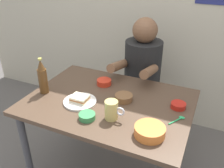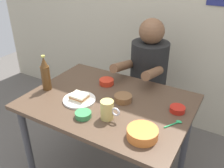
{
  "view_description": "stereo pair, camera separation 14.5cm",
  "coord_description": "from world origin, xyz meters",
  "px_view_note": "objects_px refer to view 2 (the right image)",
  "views": [
    {
      "loc": [
        0.59,
        -1.26,
        1.61
      ],
      "look_at": [
        0.0,
        0.05,
        0.84
      ],
      "focal_mm": 38.78,
      "sensor_mm": 36.0,
      "label": 1
    },
    {
      "loc": [
        0.72,
        -1.19,
        1.61
      ],
      "look_at": [
        0.0,
        0.05,
        0.84
      ],
      "focal_mm": 38.78,
      "sensor_mm": 36.0,
      "label": 2
    }
  ],
  "objects_px": {
    "person_seated": "(149,66)",
    "sandwich": "(79,97)",
    "beer_mug": "(107,110)",
    "condiment_bowl_brown": "(123,98)",
    "stool": "(146,106)",
    "beer_bottle": "(45,74)",
    "dining_table": "(108,111)",
    "plate_orange": "(79,100)"
  },
  "relations": [
    {
      "from": "beer_bottle",
      "to": "plate_orange",
      "type": "bearing_deg",
      "value": -2.61
    },
    {
      "from": "condiment_bowl_brown",
      "to": "plate_orange",
      "type": "bearing_deg",
      "value": -149.95
    },
    {
      "from": "person_seated",
      "to": "beer_bottle",
      "type": "xyz_separation_m",
      "value": [
        -0.5,
        -0.71,
        0.09
      ]
    },
    {
      "from": "sandwich",
      "to": "stool",
      "type": "bearing_deg",
      "value": 74.97
    },
    {
      "from": "person_seated",
      "to": "beer_bottle",
      "type": "height_order",
      "value": "person_seated"
    },
    {
      "from": "dining_table",
      "to": "plate_orange",
      "type": "height_order",
      "value": "plate_orange"
    },
    {
      "from": "stool",
      "to": "person_seated",
      "type": "xyz_separation_m",
      "value": [
        -0.0,
        -0.01,
        0.42
      ]
    },
    {
      "from": "dining_table",
      "to": "beer_bottle",
      "type": "relative_size",
      "value": 4.2
    },
    {
      "from": "stool",
      "to": "person_seated",
      "type": "height_order",
      "value": "person_seated"
    },
    {
      "from": "dining_table",
      "to": "stool",
      "type": "relative_size",
      "value": 2.44
    },
    {
      "from": "sandwich",
      "to": "beer_bottle",
      "type": "relative_size",
      "value": 0.42
    },
    {
      "from": "dining_table",
      "to": "beer_mug",
      "type": "distance_m",
      "value": 0.26
    },
    {
      "from": "beer_mug",
      "to": "person_seated",
      "type": "bearing_deg",
      "value": 94.94
    },
    {
      "from": "person_seated",
      "to": "beer_bottle",
      "type": "relative_size",
      "value": 2.75
    },
    {
      "from": "dining_table",
      "to": "condiment_bowl_brown",
      "type": "xyz_separation_m",
      "value": [
        0.09,
        0.04,
        0.12
      ]
    },
    {
      "from": "beer_mug",
      "to": "condiment_bowl_brown",
      "type": "distance_m",
      "value": 0.22
    },
    {
      "from": "sandwich",
      "to": "plate_orange",
      "type": "bearing_deg",
      "value": -153.43
    },
    {
      "from": "dining_table",
      "to": "person_seated",
      "type": "xyz_separation_m",
      "value": [
        0.03,
        0.62,
        0.12
      ]
    },
    {
      "from": "stool",
      "to": "beer_mug",
      "type": "distance_m",
      "value": 0.93
    },
    {
      "from": "dining_table",
      "to": "sandwich",
      "type": "xyz_separation_m",
      "value": [
        -0.16,
        -0.11,
        0.13
      ]
    },
    {
      "from": "beer_mug",
      "to": "condiment_bowl_brown",
      "type": "height_order",
      "value": "beer_mug"
    },
    {
      "from": "stool",
      "to": "beer_bottle",
      "type": "relative_size",
      "value": 1.72
    },
    {
      "from": "dining_table",
      "to": "condiment_bowl_brown",
      "type": "height_order",
      "value": "condiment_bowl_brown"
    },
    {
      "from": "sandwich",
      "to": "condiment_bowl_brown",
      "type": "distance_m",
      "value": 0.29
    },
    {
      "from": "dining_table",
      "to": "condiment_bowl_brown",
      "type": "relative_size",
      "value": 9.17
    },
    {
      "from": "beer_mug",
      "to": "condiment_bowl_brown",
      "type": "relative_size",
      "value": 1.05
    },
    {
      "from": "plate_orange",
      "to": "beer_mug",
      "type": "xyz_separation_m",
      "value": [
        0.27,
        -0.07,
        0.05
      ]
    },
    {
      "from": "beer_mug",
      "to": "condiment_bowl_brown",
      "type": "bearing_deg",
      "value": 93.14
    },
    {
      "from": "plate_orange",
      "to": "beer_mug",
      "type": "bearing_deg",
      "value": -15.46
    },
    {
      "from": "beer_bottle",
      "to": "beer_mug",
      "type": "bearing_deg",
      "value": -8.75
    },
    {
      "from": "dining_table",
      "to": "person_seated",
      "type": "bearing_deg",
      "value": 86.84
    },
    {
      "from": "sandwich",
      "to": "beer_bottle",
      "type": "xyz_separation_m",
      "value": [
        -0.3,
        0.01,
        0.09
      ]
    },
    {
      "from": "sandwich",
      "to": "beer_bottle",
      "type": "distance_m",
      "value": 0.31
    },
    {
      "from": "condiment_bowl_brown",
      "to": "beer_bottle",
      "type": "bearing_deg",
      "value": -166.5
    },
    {
      "from": "person_seated",
      "to": "sandwich",
      "type": "height_order",
      "value": "person_seated"
    },
    {
      "from": "stool",
      "to": "person_seated",
      "type": "bearing_deg",
      "value": -90.0
    },
    {
      "from": "person_seated",
      "to": "beer_mug",
      "type": "distance_m",
      "value": 0.8
    },
    {
      "from": "plate_orange",
      "to": "sandwich",
      "type": "relative_size",
      "value": 2.0
    },
    {
      "from": "condiment_bowl_brown",
      "to": "person_seated",
      "type": "bearing_deg",
      "value": 95.63
    },
    {
      "from": "dining_table",
      "to": "sandwich",
      "type": "height_order",
      "value": "sandwich"
    },
    {
      "from": "beer_mug",
      "to": "stool",
      "type": "bearing_deg",
      "value": 94.87
    },
    {
      "from": "person_seated",
      "to": "beer_mug",
      "type": "bearing_deg",
      "value": -85.06
    }
  ]
}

